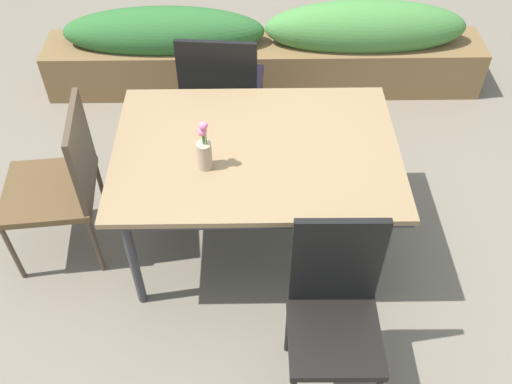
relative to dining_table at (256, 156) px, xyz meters
name	(u,v)px	position (x,y,z in m)	size (l,w,h in m)	color
ground_plane	(253,231)	(-0.02, 0.08, -0.69)	(12.00, 12.00, 0.00)	#756B5B
dining_table	(256,156)	(0.00, 0.00, 0.00)	(1.45, 1.01, 0.74)	#8C704C
chair_far_side	(221,86)	(-0.21, 0.81, -0.15)	(0.54, 0.54, 0.95)	black
chair_near_right	(335,307)	(0.33, -0.82, -0.14)	(0.41, 0.41, 1.00)	black
chair_end_left	(62,179)	(-1.03, 0.01, -0.16)	(0.53, 0.53, 0.94)	brown
flower_vase	(204,149)	(-0.25, -0.13, 0.17)	(0.07, 0.08, 0.28)	tan
planter_box	(267,49)	(0.11, 1.58, -0.36)	(3.28, 0.43, 0.70)	brown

